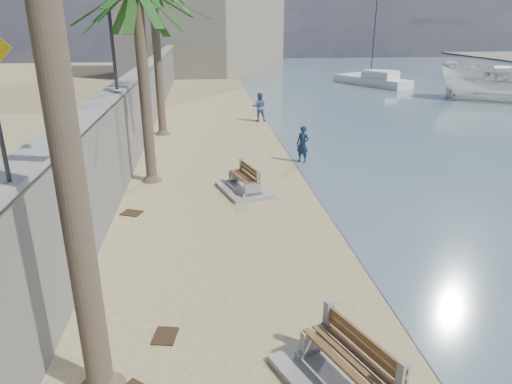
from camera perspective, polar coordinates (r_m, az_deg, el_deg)
seawall at (r=26.15m, az=-13.86°, el=10.70°), size 0.45×70.00×3.50m
wall_cap at (r=25.92m, az=-14.21°, el=14.61°), size 0.80×70.00×0.12m
end_building at (r=57.61m, az=-7.11°, el=21.42°), size 18.00×12.00×14.00m
bench_near at (r=8.42m, az=11.51°, el=-20.69°), size 2.54×2.97×1.05m
bench_far at (r=16.91m, az=-1.49°, el=1.42°), size 2.12×2.61×0.95m
streetlight at (r=17.90m, az=-18.03°, el=21.84°), size 0.28×0.28×5.12m
person_a at (r=20.46m, az=5.87°, el=6.28°), size 0.82×0.81×1.91m
person_b at (r=29.22m, az=0.42°, el=10.78°), size 1.03×0.83×2.01m
boat_cruiser at (r=41.66m, az=28.76°, el=12.28°), size 5.12×5.09×4.28m
yacht_near at (r=56.71m, az=27.98°, el=12.54°), size 5.77×10.89×1.50m
yacht_far at (r=47.90m, az=14.26°, el=13.20°), size 5.92×8.36×1.50m
sailboat_west at (r=54.80m, az=14.14°, el=14.00°), size 7.79×5.93×8.88m
debris_c at (r=15.64m, az=-15.27°, el=-2.54°), size 0.78×0.72×0.03m
debris_d at (r=9.79m, az=-11.28°, el=-17.23°), size 0.55×0.64×0.03m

